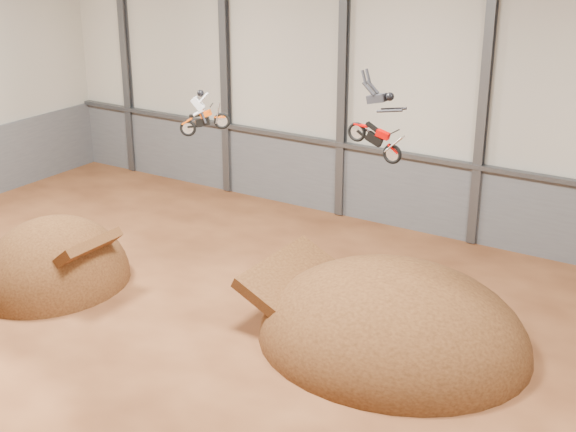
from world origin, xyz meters
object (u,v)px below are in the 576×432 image
object	(u,v)px
landing_ramp	(392,343)
fmx_rider_b	(372,116)
takeoff_ramp	(56,284)
fmx_rider_a	(206,109)

from	to	relation	value
landing_ramp	fmx_rider_b	xyz separation A→B (m)	(-0.82, -0.51, 7.90)
landing_ramp	takeoff_ramp	bearing A→B (deg)	-167.76
landing_ramp	fmx_rider_a	world-z (taller)	fmx_rider_a
takeoff_ramp	landing_ramp	size ratio (longest dim) A/B	0.67
fmx_rider_b	landing_ramp	bearing A→B (deg)	32.25
takeoff_ramp	landing_ramp	world-z (taller)	takeoff_ramp
fmx_rider_a	fmx_rider_b	xyz separation A→B (m)	(6.70, -0.38, 0.71)
takeoff_ramp	fmx_rider_a	world-z (taller)	fmx_rider_a
takeoff_ramp	fmx_rider_b	xyz separation A→B (m)	(12.39, 2.35, 7.90)
landing_ramp	fmx_rider_b	world-z (taller)	fmx_rider_b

